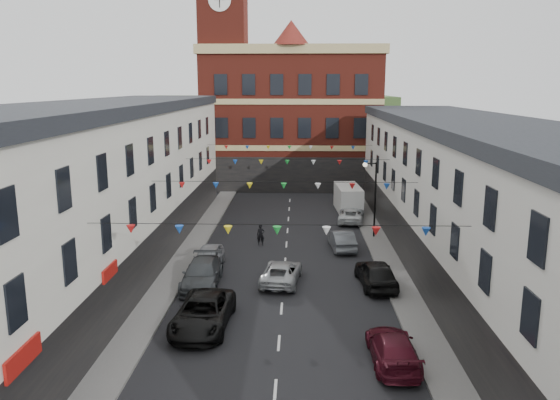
# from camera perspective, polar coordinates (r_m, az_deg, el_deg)

# --- Properties ---
(ground) EXTENTS (160.00, 160.00, 0.00)m
(ground) POSITION_cam_1_polar(r_m,az_deg,el_deg) (29.81, 0.16, -11.28)
(ground) COLOR black
(ground) RESTS_ON ground
(pavement_left) EXTENTS (1.80, 64.00, 0.15)m
(pavement_left) POSITION_cam_1_polar(r_m,az_deg,el_deg) (32.55, -12.13, -9.36)
(pavement_left) COLOR #605E5B
(pavement_left) RESTS_ON ground
(pavement_right) EXTENTS (1.80, 64.00, 0.15)m
(pavement_right) POSITION_cam_1_polar(r_m,az_deg,el_deg) (32.19, 12.83, -9.64)
(pavement_right) COLOR #605E5B
(pavement_right) RESTS_ON ground
(terrace_left) EXTENTS (8.40, 56.00, 10.70)m
(terrace_left) POSITION_cam_1_polar(r_m,az_deg,el_deg) (31.72, -21.57, -0.55)
(terrace_left) COLOR silver
(terrace_left) RESTS_ON ground
(terrace_right) EXTENTS (8.40, 56.00, 9.70)m
(terrace_right) POSITION_cam_1_polar(r_m,az_deg,el_deg) (31.19, 22.42, -1.76)
(terrace_right) COLOR beige
(terrace_right) RESTS_ON ground
(civic_building) EXTENTS (20.60, 13.30, 18.50)m
(civic_building) POSITION_cam_1_polar(r_m,az_deg,el_deg) (65.44, 1.20, 8.76)
(civic_building) COLOR maroon
(civic_building) RESTS_ON ground
(clock_tower) EXTENTS (5.60, 5.60, 30.00)m
(clock_tower) POSITION_cam_1_polar(r_m,az_deg,el_deg) (63.02, -5.88, 14.76)
(clock_tower) COLOR maroon
(clock_tower) RESTS_ON ground
(distant_hill) EXTENTS (40.00, 14.00, 10.00)m
(distant_hill) POSITION_cam_1_polar(r_m,az_deg,el_deg) (89.77, -1.18, 7.61)
(distant_hill) COLOR #315326
(distant_hill) RESTS_ON ground
(street_lamp) EXTENTS (1.10, 0.36, 6.00)m
(street_lamp) POSITION_cam_1_polar(r_m,az_deg,el_deg) (42.51, 9.61, 1.13)
(street_lamp) COLOR black
(street_lamp) RESTS_ON ground
(car_left_c) EXTENTS (2.81, 5.67, 1.54)m
(car_left_c) POSITION_cam_1_polar(r_m,az_deg,el_deg) (27.60, -8.06, -11.62)
(car_left_c) COLOR black
(car_left_c) RESTS_ON ground
(car_left_d) EXTENTS (2.20, 5.24, 1.51)m
(car_left_d) POSITION_cam_1_polar(r_m,az_deg,el_deg) (32.98, -8.17, -7.66)
(car_left_d) COLOR #404448
(car_left_d) RESTS_ON ground
(car_left_e) EXTENTS (1.88, 4.32, 1.45)m
(car_left_e) POSITION_cam_1_polar(r_m,az_deg,el_deg) (36.05, -7.50, -5.98)
(car_left_e) COLOR #9D9FA5
(car_left_e) RESTS_ON ground
(car_right_c) EXTENTS (1.97, 4.72, 1.36)m
(car_right_c) POSITION_cam_1_polar(r_m,az_deg,el_deg) (24.71, 11.71, -14.93)
(car_right_c) COLOR #4C0F1C
(car_right_c) RESTS_ON ground
(car_right_d) EXTENTS (2.32, 4.91, 1.62)m
(car_right_d) POSITION_cam_1_polar(r_m,az_deg,el_deg) (33.10, 10.00, -7.55)
(car_right_d) COLOR black
(car_right_d) RESTS_ON ground
(car_right_e) EXTENTS (1.94, 4.47, 1.43)m
(car_right_e) POSITION_cam_1_polar(r_m,az_deg,el_deg) (40.08, 6.46, -4.13)
(car_right_e) COLOR #565A5F
(car_right_e) RESTS_ON ground
(car_right_f) EXTENTS (2.73, 4.85, 1.28)m
(car_right_f) POSITION_cam_1_polar(r_m,az_deg,el_deg) (47.96, 7.45, -1.57)
(car_right_f) COLOR silver
(car_right_f) RESTS_ON ground
(moving_car) EXTENTS (2.69, 4.87, 1.29)m
(moving_car) POSITION_cam_1_polar(r_m,az_deg,el_deg) (33.28, 0.15, -7.56)
(moving_car) COLOR #AEB1B5
(moving_car) RESTS_ON ground
(white_van) EXTENTS (2.42, 5.56, 2.41)m
(white_van) POSITION_cam_1_polar(r_m,az_deg,el_deg) (52.10, 7.13, 0.16)
(white_van) COLOR silver
(white_van) RESTS_ON ground
(pedestrian) EXTENTS (0.62, 0.44, 1.60)m
(pedestrian) POSITION_cam_1_polar(r_m,az_deg,el_deg) (40.75, -2.03, -3.66)
(pedestrian) COLOR black
(pedestrian) RESTS_ON ground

